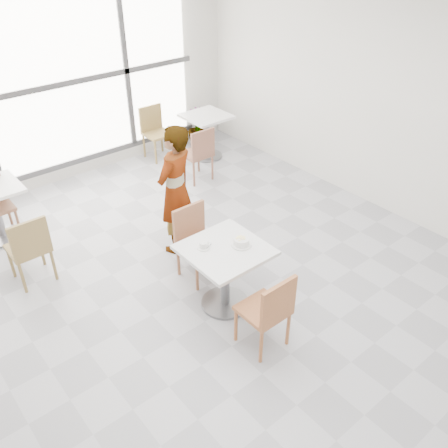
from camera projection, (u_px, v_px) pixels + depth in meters
floor at (207, 286)px, 5.53m from camera, size 7.00×7.00×0.00m
ceiling at (200, 1)px, 3.87m from camera, size 7.00×7.00×0.00m
wall_back at (56, 83)px, 6.95m from camera, size 6.00×0.00×6.00m
wall_right at (386, 102)px, 6.30m from camera, size 0.00×7.00×7.00m
window at (58, 84)px, 6.91m from camera, size 4.60×0.07×2.52m
main_table at (225, 266)px, 4.99m from camera, size 0.80×0.80×0.75m
chair_near at (269, 309)px, 4.49m from camera, size 0.42×0.42×0.87m
chair_far at (195, 237)px, 5.46m from camera, size 0.42×0.42×0.87m
oatmeal_bowl at (241, 242)px, 4.89m from camera, size 0.21×0.21×0.10m
coffee_cup at (204, 245)px, 4.86m from camera, size 0.16×0.13×0.07m
person at (176, 190)px, 5.72m from camera, size 0.70×0.58×1.63m
bg_table_right at (207, 130)px, 8.11m from camera, size 0.70×0.70×0.75m
bg_chair_left_near at (29, 246)px, 5.32m from camera, size 0.42×0.42×0.87m
bg_chair_right_near at (199, 151)px, 7.37m from camera, size 0.42×0.42×0.87m
bg_chair_right_far at (155, 129)px, 8.13m from camera, size 0.42×0.42×0.87m
plant_right at (198, 127)px, 8.62m from camera, size 0.48×0.48×0.66m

